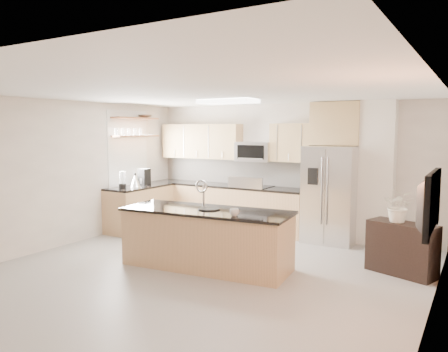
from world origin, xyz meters
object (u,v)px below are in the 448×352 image
Objects in this scene: microwave at (255,152)px; island at (207,238)px; kettle at (135,181)px; television at (420,201)px; blender at (122,181)px; coffee_maker at (144,177)px; cup at (234,212)px; credenza at (402,249)px; bowl at (145,116)px; range at (252,208)px; flower_vase at (400,198)px; refrigerator at (331,194)px; platter at (209,209)px.

microwave reaches higher than island.
television is (5.54, -1.87, 0.30)m from kettle.
coffee_maker is at bearing 91.72° from blender.
cup is (0.60, -0.22, 0.49)m from island.
bowl is (-5.35, 0.69, 2.00)m from credenza.
coffee_maker reaches higher than range.
island reaches higher than kettle.
television is at bearing -75.38° from flower_vase.
flower_vase is at bearing -23.60° from range.
flower_vase is at bearing -7.33° from bowl.
bowl is at bearing 100.86° from blender.
blender is at bearing -79.14° from bowl.
microwave is at bearing 95.38° from island.
microwave is 0.81× the size of credenza.
refrigerator is 5.20× the size of coffee_maker.
flower_vase is at bearing 2.59° from blender.
refrigerator is (1.66, -0.05, 0.42)m from range.
flower_vase is (3.04, -1.33, 0.63)m from range.
flower_vase is at bearing -165.14° from credenza.
flower_vase is (-0.06, 0.00, 0.73)m from credenza.
cup is at bearing -26.15° from island.
refrigerator reaches higher than platter.
platter is 2.78m from blender.
credenza is at bearing -23.27° from range.
credenza is 2.85m from platter.
range is at bearing 23.10° from coffee_maker.
television is at bearing -9.56° from cup.
microwave reaches higher than coffee_maker.
island is 3.84m from bowl.
flower_vase reaches higher than range.
kettle is (-2.54, 1.24, 0.60)m from island.
kettle is at bearing 179.12° from flower_vase.
range is 8.72× the size of cup.
cup is (1.11, -2.72, 0.47)m from range.
television is at bearing -21.67° from coffee_maker.
platter is 3.08m from coffee_maker.
television is at bearing -58.96° from refrigerator.
coffee_maker is at bearing -156.90° from range.
microwave is 0.29× the size of island.
coffee_maker is 0.99× the size of bowl.
television is at bearing -17.53° from island.
island is 20.24× the size of cup.
range is at bearing 156.40° from flower_vase.
range is 1.61× the size of flower_vase.
blender is (-3.19, 1.16, 0.13)m from cup.
cup is (-0.54, -2.67, 0.05)m from refrigerator.
bowl reaches higher than platter.
range is 1.21× the size of credenza.
platter is 3.65m from bowl.
refrigerator is 1.65× the size of television.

